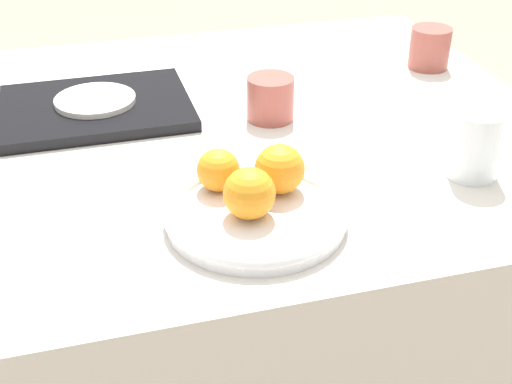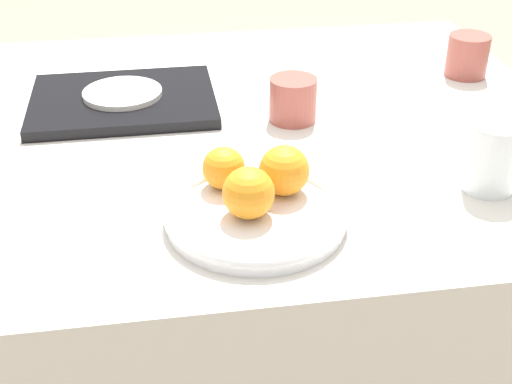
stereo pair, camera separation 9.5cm
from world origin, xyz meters
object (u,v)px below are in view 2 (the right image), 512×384
(fruit_platter, at_px, (256,215))
(water_glass, at_px, (492,157))
(side_plate, at_px, (122,93))
(orange_0, at_px, (249,193))
(serving_tray, at_px, (123,101))
(cup_1, at_px, (467,56))
(orange_1, at_px, (284,170))
(cup_0, at_px, (293,99))
(orange_2, at_px, (224,168))

(fruit_platter, distance_m, water_glass, 0.36)
(side_plate, bearing_deg, orange_0, -68.78)
(orange_0, bearing_deg, water_glass, 7.44)
(water_glass, distance_m, side_plate, 0.66)
(serving_tray, bearing_deg, side_plate, 0.00)
(serving_tray, bearing_deg, cup_1, 3.67)
(fruit_platter, height_order, serving_tray, fruit_platter)
(orange_1, distance_m, side_plate, 0.45)
(serving_tray, relative_size, cup_1, 4.00)
(cup_0, bearing_deg, cup_1, 21.36)
(orange_0, distance_m, cup_0, 0.35)
(cup_1, bearing_deg, orange_2, -143.55)
(water_glass, xyz_separation_m, side_plate, (-0.53, 0.39, -0.03))
(orange_1, bearing_deg, side_plate, 120.67)
(orange_1, bearing_deg, water_glass, -0.78)
(cup_0, xyz_separation_m, cup_1, (0.39, 0.15, 0.00))
(water_glass, relative_size, serving_tray, 0.32)
(water_glass, height_order, side_plate, water_glass)
(water_glass, xyz_separation_m, cup_1, (0.15, 0.43, -0.01))
(cup_1, bearing_deg, orange_1, -136.94)
(orange_1, bearing_deg, orange_0, -138.31)
(orange_1, bearing_deg, serving_tray, 120.67)
(orange_1, height_order, serving_tray, orange_1)
(water_glass, height_order, cup_0, water_glass)
(water_glass, bearing_deg, orange_0, -172.56)
(orange_1, relative_size, cup_0, 0.86)
(water_glass, relative_size, side_plate, 0.73)
(water_glass, height_order, serving_tray, water_glass)
(cup_0, bearing_deg, serving_tray, 160.02)
(cup_0, distance_m, cup_1, 0.42)
(cup_1, bearing_deg, side_plate, -176.33)
(serving_tray, xyz_separation_m, cup_0, (0.30, -0.11, 0.03))
(orange_2, height_order, cup_1, cup_1)
(orange_2, xyz_separation_m, cup_1, (0.54, 0.40, -0.01))
(orange_0, distance_m, serving_tray, 0.47)
(orange_2, height_order, side_plate, orange_2)
(side_plate, bearing_deg, orange_2, -67.69)
(orange_2, height_order, water_glass, water_glass)
(cup_0, bearing_deg, orange_0, -111.29)
(orange_0, xyz_separation_m, cup_0, (0.13, 0.33, -0.02))
(fruit_platter, height_order, cup_1, cup_1)
(orange_1, distance_m, serving_tray, 0.45)
(orange_1, bearing_deg, orange_2, 160.51)
(serving_tray, bearing_deg, fruit_platter, -67.13)
(orange_0, relative_size, water_glass, 0.67)
(orange_0, height_order, water_glass, water_glass)
(orange_2, bearing_deg, orange_1, -19.49)
(water_glass, xyz_separation_m, cup_0, (-0.24, 0.28, -0.01))
(orange_2, bearing_deg, serving_tray, 112.31)
(cup_1, bearing_deg, water_glass, -109.18)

